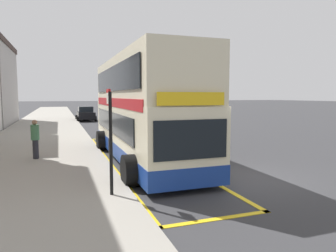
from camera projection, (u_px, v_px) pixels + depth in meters
name	position (u px, v px, depth m)	size (l,w,h in m)	color
ground_plane	(106.00, 117.00, 40.45)	(260.00, 260.00, 0.00)	#333335
pavement_near	(50.00, 118.00, 38.11)	(6.00, 76.00, 0.14)	gray
double_decker_bus	(142.00, 113.00, 13.38)	(3.22, 10.72, 4.40)	beige
bus_bay_markings	(139.00, 159.00, 13.60)	(2.88, 14.30, 0.01)	gold
bus_stop_sign	(110.00, 134.00, 8.21)	(0.09, 0.51, 2.84)	black
parked_car_black_ahead	(86.00, 114.00, 34.32)	(2.09, 4.20, 1.62)	black
parked_car_white_kerbside	(156.00, 113.00, 35.91)	(2.09, 4.20, 1.62)	silver
parked_car_navy_distant	(122.00, 110.00, 43.10)	(2.09, 4.20, 1.62)	navy
pedestrian_waiting_near_sign	(35.00, 138.00, 12.96)	(0.34, 0.34, 1.66)	#26262D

